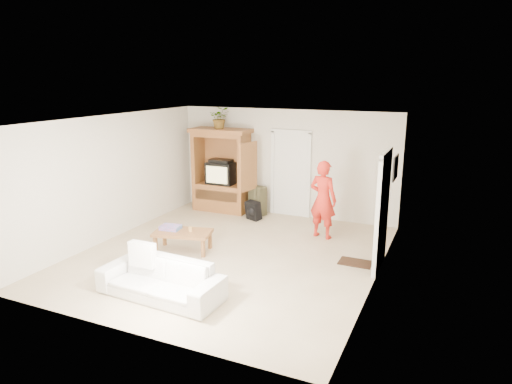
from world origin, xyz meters
TOP-DOWN VIEW (x-y plane):
  - floor at (0.00, 0.00)m, footprint 6.00×6.00m
  - ceiling at (0.00, 0.00)m, footprint 6.00×6.00m
  - wall_back at (0.00, 3.00)m, footprint 5.50×0.00m
  - wall_front at (0.00, -3.00)m, footprint 5.50×0.00m
  - wall_left at (-2.75, 0.00)m, footprint 0.00×6.00m
  - wall_right at (2.75, 0.00)m, footprint 0.00×6.00m
  - armoire at (-1.58, 2.66)m, footprint 1.82×1.14m
  - door_back at (0.15, 2.97)m, footprint 0.85×0.05m
  - doorway_right at (2.73, 0.60)m, footprint 0.05×0.90m
  - framed_picture at (2.73, 1.90)m, footprint 0.03×0.60m
  - doormat at (2.30, 0.60)m, footprint 0.60×0.40m
  - plant at (-1.60, 2.63)m, footprint 0.62×0.60m
  - man at (1.33, 1.72)m, footprint 0.68×0.52m
  - sofa at (-0.20, -1.96)m, footprint 2.03×0.88m
  - coffee_table at (-0.94, -0.18)m, footprint 1.21×0.84m
  - towel at (-1.22, -0.18)m, footprint 0.41×0.32m
  - candle at (-0.79, -0.13)m, footprint 0.08×0.08m
  - backpack_black at (-0.52, 2.23)m, footprint 0.41×0.33m
  - backpack_olive at (-0.59, 2.65)m, footprint 0.44×0.37m

SIDE VIEW (x-z plane):
  - floor at x=0.00m, z-range 0.00..0.00m
  - doormat at x=2.30m, z-range 0.00..0.02m
  - backpack_black at x=-0.52m, z-range 0.00..0.44m
  - sofa at x=-0.20m, z-range 0.00..0.58m
  - coffee_table at x=-0.94m, z-range 0.15..0.56m
  - backpack_olive at x=-0.59m, z-range 0.00..0.72m
  - towel at x=-1.22m, z-range 0.41..0.49m
  - candle at x=-0.79m, z-range 0.41..0.51m
  - man at x=1.33m, z-range 0.00..1.67m
  - armoire at x=-1.58m, z-range -0.14..1.96m
  - door_back at x=0.15m, z-range 0.00..2.04m
  - doorway_right at x=2.73m, z-range 0.00..2.04m
  - wall_back at x=0.00m, z-range -1.45..4.05m
  - wall_front at x=0.00m, z-range -1.45..4.05m
  - wall_left at x=-2.75m, z-range -1.70..4.30m
  - wall_right at x=2.75m, z-range -1.70..4.30m
  - framed_picture at x=2.73m, z-range 1.36..1.84m
  - plant at x=-1.60m, z-range 2.10..2.63m
  - ceiling at x=0.00m, z-range 2.60..2.60m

